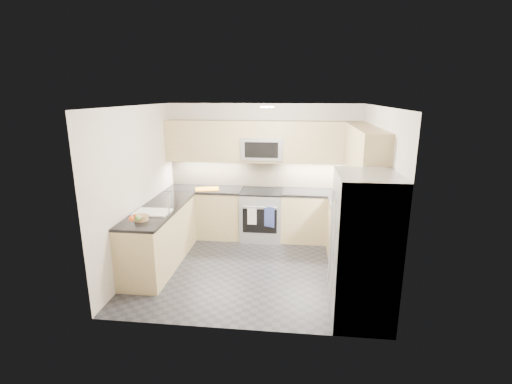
{
  "coord_description": "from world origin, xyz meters",
  "views": [
    {
      "loc": [
        0.64,
        -5.33,
        2.67
      ],
      "look_at": [
        0.0,
        0.35,
        1.15
      ],
      "focal_mm": 26.0,
      "sensor_mm": 36.0,
      "label": 1
    }
  ],
  "objects_px": {
    "gas_range": "(262,215)",
    "refrigerator": "(363,248)",
    "microwave": "(262,148)",
    "cutting_board": "(207,189)",
    "utensil_bowl": "(350,189)",
    "fruit_basket": "(141,218)"
  },
  "relations": [
    {
      "from": "gas_range",
      "to": "refrigerator",
      "type": "xyz_separation_m",
      "value": [
        1.45,
        -2.43,
        0.45
      ]
    },
    {
      "from": "gas_range",
      "to": "microwave",
      "type": "height_order",
      "value": "microwave"
    },
    {
      "from": "microwave",
      "to": "cutting_board",
      "type": "distance_m",
      "value": 1.28
    },
    {
      "from": "utensil_bowl",
      "to": "fruit_basket",
      "type": "height_order",
      "value": "utensil_bowl"
    },
    {
      "from": "utensil_bowl",
      "to": "fruit_basket",
      "type": "bearing_deg",
      "value": -148.92
    },
    {
      "from": "microwave",
      "to": "refrigerator",
      "type": "xyz_separation_m",
      "value": [
        1.45,
        -2.55,
        -0.8
      ]
    },
    {
      "from": "cutting_board",
      "to": "fruit_basket",
      "type": "relative_size",
      "value": 2.19
    },
    {
      "from": "gas_range",
      "to": "microwave",
      "type": "xyz_separation_m",
      "value": [
        0.0,
        0.12,
        1.24
      ]
    },
    {
      "from": "microwave",
      "to": "cutting_board",
      "type": "relative_size",
      "value": 1.75
    },
    {
      "from": "gas_range",
      "to": "microwave",
      "type": "distance_m",
      "value": 1.25
    },
    {
      "from": "refrigerator",
      "to": "cutting_board",
      "type": "xyz_separation_m",
      "value": [
        -2.47,
        2.37,
        0.05
      ]
    },
    {
      "from": "refrigerator",
      "to": "fruit_basket",
      "type": "xyz_separation_m",
      "value": [
        -2.97,
        0.56,
        0.08
      ]
    },
    {
      "from": "utensil_bowl",
      "to": "gas_range",
      "type": "bearing_deg",
      "value": -179.5
    },
    {
      "from": "microwave",
      "to": "refrigerator",
      "type": "height_order",
      "value": "microwave"
    },
    {
      "from": "cutting_board",
      "to": "fruit_basket",
      "type": "bearing_deg",
      "value": -105.54
    },
    {
      "from": "refrigerator",
      "to": "cutting_board",
      "type": "height_order",
      "value": "refrigerator"
    },
    {
      "from": "fruit_basket",
      "to": "cutting_board",
      "type": "bearing_deg",
      "value": 74.46
    },
    {
      "from": "gas_range",
      "to": "fruit_basket",
      "type": "distance_m",
      "value": 2.47
    },
    {
      "from": "microwave",
      "to": "utensil_bowl",
      "type": "bearing_deg",
      "value": -3.97
    },
    {
      "from": "utensil_bowl",
      "to": "cutting_board",
      "type": "distance_m",
      "value": 2.62
    },
    {
      "from": "microwave",
      "to": "fruit_basket",
      "type": "bearing_deg",
      "value": -127.37
    },
    {
      "from": "cutting_board",
      "to": "fruit_basket",
      "type": "distance_m",
      "value": 1.89
    }
  ]
}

